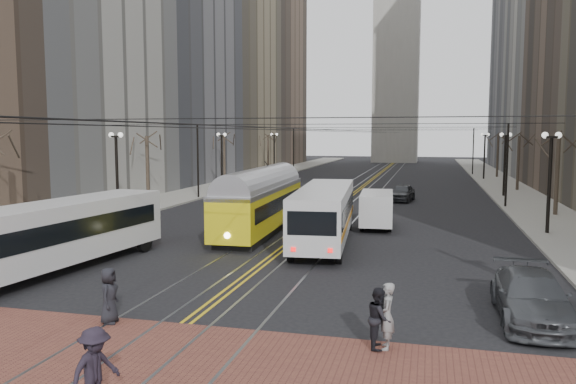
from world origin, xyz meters
The scene contains 23 objects.
ground centered at (0.00, 0.00, 0.00)m, with size 260.00×260.00×0.00m, color black.
sidewalk_left centered at (-15.00, 45.00, 0.07)m, with size 5.00×140.00×0.15m, color gray.
sidewalk_right centered at (15.00, 45.00, 0.07)m, with size 5.00×140.00×0.15m, color gray.
crosswalk_band centered at (0.00, -4.00, 0.01)m, with size 25.00×6.00×0.01m, color brown.
streetcar_rails centered at (0.00, 45.00, 0.00)m, with size 4.80×130.00×0.02m, color gray.
centre_lines centered at (0.00, 45.00, 0.01)m, with size 0.42×130.00×0.01m, color gold.
building_left_mid centered at (-25.50, 46.00, 17.00)m, with size 16.00×20.00×34.00m, color slate.
building_left_midfar centered at (-27.50, 66.00, 26.00)m, with size 20.00×20.00×52.00m, color #82755A.
building_left_far centered at (-25.50, 86.00, 20.00)m, with size 16.00×20.00×40.00m, color brown.
building_right_far centered at (25.50, 86.00, 20.00)m, with size 16.00×20.00×40.00m, color slate.
lamp_posts centered at (0.00, 28.75, 2.80)m, with size 27.60×57.20×5.60m.
street_trees centered at (0.00, 35.25, 2.80)m, with size 31.68×53.28×5.60m.
trolley_wires centered at (0.00, 34.83, 3.77)m, with size 25.96×120.00×6.60m.
transit_bus centered at (-7.95, 3.71, 1.46)m, with size 2.44×11.69×2.92m, color silver.
streetcar centered at (-2.50, 15.07, 1.48)m, with size 2.33×12.55×2.96m, color yellow.
rear_bus centered at (1.80, 12.42, 1.48)m, with size 2.47×11.38×2.97m, color silver.
cargo_van centered at (4.00, 18.11, 1.10)m, with size 1.91×4.96×2.19m, color silver.
sedan_grey centered at (4.86, 32.69, 0.73)m, with size 1.72×4.29×1.46m, color #3D4044.
sedan_parked centered at (10.27, 1.93, 0.75)m, with size 2.09×5.15×1.49m, color #3F4247.
pedestrian_a centered at (-2.28, -1.50, 0.87)m, with size 0.84×0.55×1.72m, color black.
pedestrian_b centered at (6.09, -1.50, 0.91)m, with size 0.66×0.43×1.80m, color gray.
pedestrian_c centered at (5.90, -1.50, 0.84)m, with size 0.81×0.63×1.66m, color black.
pedestrian_d centered at (0.51, -6.50, 0.92)m, with size 1.17×0.67×1.81m, color black.
Camera 1 is at (7.12, -16.30, 5.77)m, focal length 35.00 mm.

